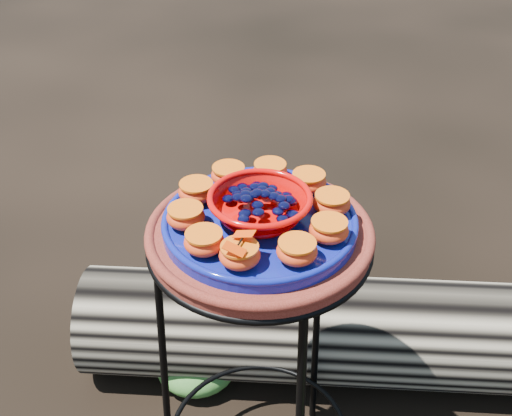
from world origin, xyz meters
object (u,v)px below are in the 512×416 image
Objects in this scene: terracotta_saucer at (260,236)px; driftwood_log at (375,332)px; red_bowl at (260,207)px; plant_stand at (259,375)px; cobalt_plate at (260,224)px.

driftwood_log is at bearing 85.52° from terracotta_saucer.
red_bowl is 0.78m from driftwood_log.
plant_stand reaches higher than driftwood_log.
driftwood_log is (0.04, 0.45, -0.63)m from red_bowl.
cobalt_plate is at bearing 0.00° from red_bowl.
terracotta_saucer is 1.17× the size of cobalt_plate.
terracotta_saucer reaches higher than plant_stand.
red_bowl is 0.11× the size of driftwood_log.
red_bowl reaches higher than driftwood_log.
driftwood_log is (0.04, 0.45, -0.57)m from terracotta_saucer.
terracotta_saucer is (0.00, 0.00, 0.37)m from plant_stand.
red_bowl is (0.00, 0.00, 0.03)m from cobalt_plate.
plant_stand is at bearing 0.00° from red_bowl.
plant_stand is at bearing -94.48° from driftwood_log.
plant_stand is at bearing 0.00° from cobalt_plate.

